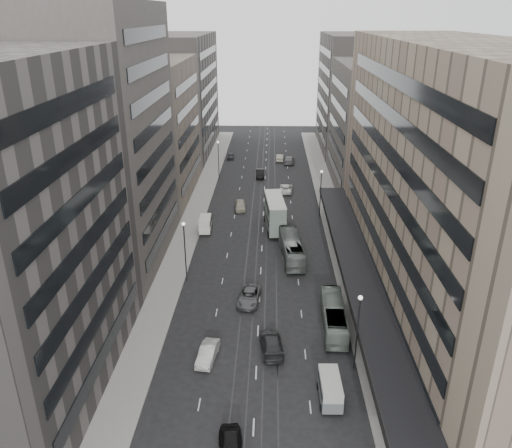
# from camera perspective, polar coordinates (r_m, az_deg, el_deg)

# --- Properties ---
(ground) EXTENTS (220.00, 220.00, 0.00)m
(ground) POSITION_cam_1_polar(r_m,az_deg,el_deg) (55.79, 0.20, -12.69)
(ground) COLOR black
(ground) RESTS_ON ground
(sidewalk_right) EXTENTS (4.00, 125.00, 0.15)m
(sidewalk_right) POSITION_cam_1_polar(r_m,az_deg,el_deg) (89.59, 8.57, 1.48)
(sidewalk_right) COLOR gray
(sidewalk_right) RESTS_ON ground
(sidewalk_left) EXTENTS (4.00, 125.00, 0.15)m
(sidewalk_left) POSITION_cam_1_polar(r_m,az_deg,el_deg) (89.91, -6.80, 1.66)
(sidewalk_left) COLOR gray
(sidewalk_left) RESTS_ON ground
(department_store) EXTENTS (19.20, 60.00, 30.00)m
(department_store) POSITION_cam_1_polar(r_m,az_deg,el_deg) (59.67, 21.58, 4.20)
(department_store) COLOR gray
(department_store) RESTS_ON ground
(building_right_mid) EXTENTS (15.00, 28.00, 24.00)m
(building_right_mid) POSITION_cam_1_polar(r_m,az_deg,el_deg) (101.49, 13.51, 10.70)
(building_right_mid) COLOR #49443F
(building_right_mid) RESTS_ON ground
(building_right_far) EXTENTS (15.00, 32.00, 28.00)m
(building_right_far) POSITION_cam_1_polar(r_m,az_deg,el_deg) (130.23, 11.07, 14.41)
(building_right_far) COLOR #635E59
(building_right_far) RESTS_ON ground
(building_left_a) EXTENTS (15.00, 28.00, 30.00)m
(building_left_a) POSITION_cam_1_polar(r_m,az_deg,el_deg) (47.06, -27.25, -1.60)
(building_left_a) COLOR #635E59
(building_left_a) RESTS_ON ground
(building_left_b) EXTENTS (15.00, 26.00, 34.00)m
(building_left_b) POSITION_cam_1_polar(r_m,az_deg,el_deg) (69.94, -17.45, 9.11)
(building_left_b) COLOR #49443F
(building_left_b) RESTS_ON ground
(building_left_c) EXTENTS (15.00, 28.00, 25.00)m
(building_left_c) POSITION_cam_1_polar(r_m,az_deg,el_deg) (96.19, -12.13, 10.47)
(building_left_c) COLOR slate
(building_left_c) RESTS_ON ground
(building_left_d) EXTENTS (15.00, 38.00, 28.00)m
(building_left_d) POSITION_cam_1_polar(r_m,az_deg,el_deg) (127.71, -8.77, 14.40)
(building_left_d) COLOR #635E59
(building_left_d) RESTS_ON ground
(lamp_right_near) EXTENTS (0.44, 0.44, 8.32)m
(lamp_right_near) POSITION_cam_1_polar(r_m,az_deg,el_deg) (49.44, 11.58, -11.12)
(lamp_right_near) COLOR #262628
(lamp_right_near) RESTS_ON ground
(lamp_right_far) EXTENTS (0.44, 0.44, 8.32)m
(lamp_right_far) POSITION_cam_1_polar(r_m,az_deg,el_deg) (85.25, 7.41, 4.10)
(lamp_right_far) COLOR #262628
(lamp_right_far) RESTS_ON ground
(lamp_left_near) EXTENTS (0.44, 0.44, 8.32)m
(lamp_left_near) POSITION_cam_1_polar(r_m,az_deg,el_deg) (64.42, -8.15, -2.37)
(lamp_left_near) COLOR #262628
(lamp_left_near) RESTS_ON ground
(lamp_left_far) EXTENTS (0.44, 0.44, 8.32)m
(lamp_left_far) POSITION_cam_1_polar(r_m,az_deg,el_deg) (104.53, -4.32, 7.77)
(lamp_left_far) COLOR #262628
(lamp_left_far) RESTS_ON ground
(bus_near) EXTENTS (2.66, 10.20, 2.82)m
(bus_near) POSITION_cam_1_polar(r_m,az_deg,el_deg) (57.13, 8.85, -10.34)
(bus_near) COLOR gray
(bus_near) RESTS_ON ground
(bus_far) EXTENTS (3.52, 11.41, 3.13)m
(bus_far) POSITION_cam_1_polar(r_m,az_deg,el_deg) (71.48, 4.08, -2.75)
(bus_far) COLOR slate
(bus_far) RESTS_ON ground
(double_decker) EXTENTS (3.74, 9.77, 5.22)m
(double_decker) POSITION_cam_1_polar(r_m,az_deg,el_deg) (80.44, 2.17, 1.30)
(double_decker) COLOR slate
(double_decker) RESTS_ON ground
(vw_microbus) EXTENTS (2.08, 4.39, 2.35)m
(vw_microbus) POSITION_cam_1_polar(r_m,az_deg,el_deg) (47.84, 8.47, -18.07)
(vw_microbus) COLOR slate
(vw_microbus) RESTS_ON ground
(panel_van) EXTENTS (2.08, 4.00, 2.48)m
(panel_van) POSITION_cam_1_polar(r_m,az_deg,el_deg) (80.27, -5.82, 0.02)
(panel_van) COLOR white
(panel_van) RESTS_ON ground
(sedan_1) EXTENTS (2.17, 4.67, 1.48)m
(sedan_1) POSITION_cam_1_polar(r_m,az_deg,el_deg) (52.41, -5.54, -14.49)
(sedan_1) COLOR beige
(sedan_1) RESTS_ON ground
(sedan_2) EXTENTS (3.09, 5.62, 1.49)m
(sedan_2) POSITION_cam_1_polar(r_m,az_deg,el_deg) (61.28, -0.79, -8.27)
(sedan_2) COLOR #5C5C5F
(sedan_2) RESTS_ON ground
(sedan_3) EXTENTS (2.95, 5.74, 1.59)m
(sedan_3) POSITION_cam_1_polar(r_m,az_deg,el_deg) (53.42, 1.76, -13.49)
(sedan_3) COLOR #29292C
(sedan_3) RESTS_ON ground
(sedan_4) EXTENTS (2.24, 4.84, 1.61)m
(sedan_4) POSITION_cam_1_polar(r_m,az_deg,el_deg) (89.24, -1.81, 2.15)
(sedan_4) COLOR #A89F8B
(sedan_4) RESTS_ON ground
(sedan_5) EXTENTS (1.82, 5.01, 1.64)m
(sedan_5) POSITION_cam_1_polar(r_m,az_deg,el_deg) (107.19, 0.46, 5.79)
(sedan_5) COLOR black
(sedan_5) RESTS_ON ground
(sedan_6) EXTENTS (2.96, 5.60, 1.50)m
(sedan_6) POSITION_cam_1_polar(r_m,az_deg,el_deg) (98.27, 3.42, 4.08)
(sedan_6) COLOR white
(sedan_6) RESTS_ON ground
(sedan_7) EXTENTS (2.77, 5.85, 1.65)m
(sedan_7) POSITION_cam_1_polar(r_m,az_deg,el_deg) (117.90, 3.80, 7.34)
(sedan_7) COLOR slate
(sedan_7) RESTS_ON ground
(sedan_8) EXTENTS (1.59, 3.90, 1.33)m
(sedan_8) POSITION_cam_1_polar(r_m,az_deg,el_deg) (121.60, -2.89, 7.77)
(sedan_8) COLOR #27282A
(sedan_8) RESTS_ON ground
(sedan_9) EXTENTS (1.86, 4.81, 1.56)m
(sedan_9) POSITION_cam_1_polar(r_m,az_deg,el_deg) (119.76, 2.75, 7.59)
(sedan_9) COLOR gray
(sedan_9) RESTS_ON ground
(pedestrian) EXTENTS (0.71, 0.53, 1.80)m
(pedestrian) POSITION_cam_1_polar(r_m,az_deg,el_deg) (49.92, 13.80, -16.93)
(pedestrian) COLOR black
(pedestrian) RESTS_ON sidewalk_right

